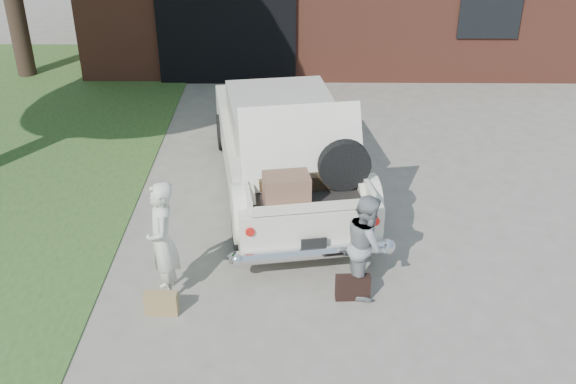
{
  "coord_description": "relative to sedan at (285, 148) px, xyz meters",
  "views": [
    {
      "loc": [
        0.09,
        -7.35,
        5.5
      ],
      "look_at": [
        0.0,
        0.6,
        1.1
      ],
      "focal_mm": 42.0,
      "sensor_mm": 36.0,
      "label": 1
    }
  ],
  "objects": [
    {
      "name": "woman_right",
      "position": [
        1.1,
        -2.76,
        -0.07
      ],
      "size": [
        0.57,
        0.72,
        1.42
      ],
      "primitive_type": "imported",
      "rotation": [
        0.0,
        0.0,
        1.62
      ],
      "color": "gray",
      "rests_on": "ground"
    },
    {
      "name": "sedan",
      "position": [
        0.0,
        0.0,
        0.0
      ],
      "size": [
        2.86,
        5.53,
        2.07
      ],
      "rotation": [
        0.0,
        0.0,
        0.16
      ],
      "color": "silver",
      "rests_on": "ground"
    },
    {
      "name": "suitcase_right",
      "position": [
        0.92,
        -2.97,
        -0.6
      ],
      "size": [
        0.46,
        0.16,
        0.35
      ],
      "primitive_type": "cube",
      "rotation": [
        0.0,
        0.0,
        0.05
      ],
      "color": "black",
      "rests_on": "ground"
    },
    {
      "name": "ground",
      "position": [
        0.07,
        -2.68,
        -0.78
      ],
      "size": [
        90.0,
        90.0,
        0.0
      ],
      "primitive_type": "plane",
      "color": "gray",
      "rests_on": "ground"
    },
    {
      "name": "woman_left",
      "position": [
        -1.51,
        -2.9,
        0.05
      ],
      "size": [
        0.52,
        0.67,
        1.65
      ],
      "primitive_type": "imported",
      "rotation": [
        0.0,
        0.0,
        -1.34
      ],
      "color": "beige",
      "rests_on": "ground"
    },
    {
      "name": "suitcase_left",
      "position": [
        -1.51,
        -3.31,
        -0.62
      ],
      "size": [
        0.42,
        0.14,
        0.32
      ],
      "primitive_type": "cube",
      "rotation": [
        0.0,
        0.0,
        -0.03
      ],
      "color": "#9F8151",
      "rests_on": "ground"
    }
  ]
}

